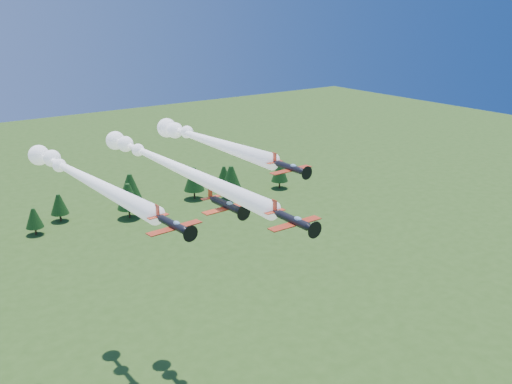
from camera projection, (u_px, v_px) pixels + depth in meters
plane_lead at (167, 163)px, 96.28m from camera, size 7.64×61.01×3.70m
plane_left at (79, 175)px, 90.84m from camera, size 8.87×50.34×3.70m
plane_right at (202, 138)px, 100.12m from camera, size 7.05×41.79×3.70m
plane_slot at (226, 205)px, 83.58m from camera, size 8.30×9.02×2.92m
treeline at (58, 209)px, 176.01m from camera, size 172.11×20.44×11.95m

